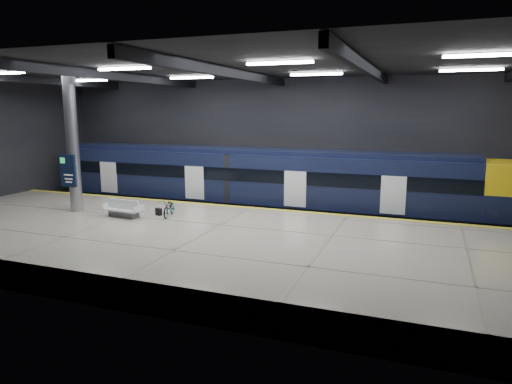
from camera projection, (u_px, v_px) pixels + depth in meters
The scene contains 10 objects.
ground at pixel (230, 242), 21.42m from camera, with size 30.00×30.00×0.00m, color black.
room_shell at pixel (229, 119), 20.40m from camera, with size 30.10×16.10×8.05m.
platform at pixel (206, 246), 19.02m from camera, with size 30.00×11.00×1.10m, color #B8AD9C.
safety_strip at pixel (251, 208), 23.76m from camera, with size 30.00×0.40×0.01m, color gold.
rails at pixel (268, 216), 26.47m from camera, with size 30.00×1.52×0.16m.
train at pixel (281, 183), 25.84m from camera, with size 29.40×2.84×3.79m.
bench at pixel (124, 211), 21.72m from camera, with size 1.99×0.97×0.85m.
bicycle at pixel (169, 208), 21.83m from camera, with size 0.56×1.62×0.85m, color #99999E.
pannier_bag at pixel (159, 212), 22.08m from camera, with size 0.30×0.18×0.35m, color black.
info_column at pixel (72, 144), 22.45m from camera, with size 0.90×0.78×6.90m.
Camera 1 is at (8.42, -18.90, 6.16)m, focal length 32.00 mm.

